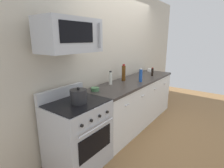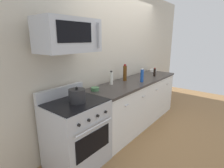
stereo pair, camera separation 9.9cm
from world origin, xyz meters
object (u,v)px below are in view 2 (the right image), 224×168
at_px(range_oven, 76,133).
at_px(bottle_soda_blue, 142,76).
at_px(bottle_wine_amber, 125,73).
at_px(bowl_green_glaze, 95,89).
at_px(microwave, 68,35).
at_px(bottle_soy_sauce_dark, 155,72).
at_px(stockpot, 77,96).
at_px(bowl_white_ceramic, 153,70).
at_px(bottle_vinegar_white, 111,78).

relative_size(range_oven, bottle_soda_blue, 4.11).
bearing_deg(range_oven, bottle_wine_amber, 6.34).
bearing_deg(bottle_soda_blue, bowl_green_glaze, 162.69).
relative_size(microwave, bottle_wine_amber, 2.33).
bearing_deg(bottle_soy_sauce_dark, bowl_green_glaze, 170.81).
xyz_separation_m(bottle_soda_blue, bowl_green_glaze, (-0.96, 0.30, -0.10)).
bearing_deg(bottle_wine_amber, bottle_soda_blue, -70.08).
bearing_deg(bottle_soy_sauce_dark, stockpot, 178.31).
bearing_deg(microwave, bottle_soda_blue, -7.74).
height_order(bottle_soda_blue, bowl_white_ceramic, bottle_soda_blue).
relative_size(bottle_soy_sauce_dark, bowl_green_glaze, 1.40).
bearing_deg(bowl_white_ceramic, bowl_green_glaze, -179.82).
bearing_deg(microwave, stockpot, -90.13).
bearing_deg(bottle_wine_amber, bottle_vinegar_white, 175.65).
relative_size(microwave, stockpot, 3.50).
xyz_separation_m(bottle_wine_amber, bowl_green_glaze, (-0.85, -0.01, -0.12)).
bearing_deg(bowl_white_ceramic, range_oven, -176.74).
bearing_deg(bowl_green_glaze, stockpot, -159.69).
distance_m(bottle_soy_sauce_dark, bowl_white_ceramic, 0.55).
distance_m(bottle_soda_blue, bottle_vinegar_white, 0.60).
bearing_deg(range_oven, bottle_vinegar_white, 10.43).
relative_size(bottle_soda_blue, bottle_vinegar_white, 1.07).
bearing_deg(range_oven, stockpot, -90.00).
xyz_separation_m(bowl_green_glaze, bowl_white_ceramic, (2.07, 0.01, 0.00)).
xyz_separation_m(range_oven, bottle_wine_amber, (1.37, 0.15, 0.60)).
distance_m(microwave, bottle_soy_sauce_dark, 2.25).
distance_m(bottle_soy_sauce_dark, bottle_vinegar_white, 1.17).
distance_m(microwave, bottle_soda_blue, 1.66).
relative_size(bottle_wine_amber, bowl_green_glaze, 2.43).
distance_m(microwave, bowl_white_ceramic, 2.72).
bearing_deg(bottle_soy_sauce_dark, bottle_wine_amber, 160.18).
bearing_deg(bottle_soy_sauce_dark, bottle_soda_blue, -176.25).
distance_m(bottle_soda_blue, stockpot, 1.49).
height_order(range_oven, bottle_soy_sauce_dark, bottle_soy_sauce_dark).
distance_m(bottle_soda_blue, bowl_white_ceramic, 1.16).
relative_size(bottle_wine_amber, bottle_vinegar_white, 1.32).
relative_size(microwave, bowl_green_glaze, 5.66).
bearing_deg(bowl_white_ceramic, bottle_vinegar_white, 178.81).
xyz_separation_m(bowl_white_ceramic, stockpot, (-2.60, -0.20, 0.06)).
relative_size(bottle_wine_amber, bottle_soda_blue, 1.23).
height_order(bottle_vinegar_white, bowl_green_glaze, bottle_vinegar_white).
relative_size(bottle_soy_sauce_dark, bowl_white_ceramic, 1.18).
distance_m(bottle_wine_amber, stockpot, 1.39).
relative_size(bottle_soda_blue, bowl_green_glaze, 1.98).
distance_m(range_oven, bowl_green_glaze, 0.73).
xyz_separation_m(range_oven, bowl_white_ceramic, (2.60, 0.15, 0.48)).
height_order(microwave, stockpot, microwave).
bearing_deg(microwave, bottle_vinegar_white, 7.90).
xyz_separation_m(bottle_soda_blue, bottle_vinegar_white, (-0.50, 0.34, -0.01)).
relative_size(bowl_green_glaze, stockpot, 0.62).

